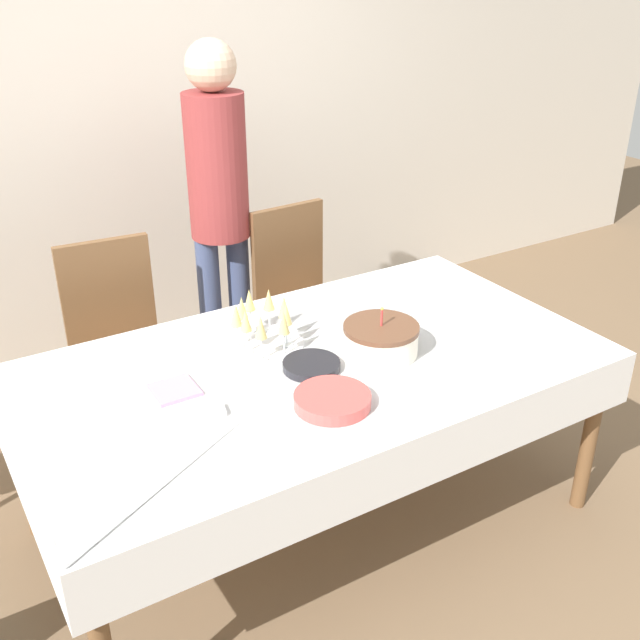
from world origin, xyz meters
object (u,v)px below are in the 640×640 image
at_px(champagne_tray, 262,323).
at_px(birthday_cake, 381,339).
at_px(person_standing, 218,192).
at_px(dining_chair_far_left, 119,341).
at_px(dining_chair_far_right, 300,296).
at_px(plate_stack_main, 332,400).
at_px(plate_stack_dessert, 311,365).

bearing_deg(champagne_tray, birthday_cake, -39.48).
bearing_deg(birthday_cake, champagne_tray, 140.52).
bearing_deg(person_standing, dining_chair_far_left, -160.94).
xyz_separation_m(dining_chair_far_right, birthday_cake, (-0.22, -0.97, 0.26)).
distance_m(dining_chair_far_right, champagne_tray, 0.93).
distance_m(dining_chair_far_right, birthday_cake, 1.03).
bearing_deg(dining_chair_far_left, plate_stack_main, -72.95).
bearing_deg(dining_chair_far_left, champagne_tray, -62.39).
xyz_separation_m(champagne_tray, person_standing, (0.25, 0.90, 0.23)).
height_order(birthday_cake, person_standing, person_standing).
bearing_deg(birthday_cake, plate_stack_main, -148.64).
height_order(champagne_tray, person_standing, person_standing).
height_order(plate_stack_main, person_standing, person_standing).
relative_size(birthday_cake, person_standing, 0.16).
bearing_deg(champagne_tray, dining_chair_far_left, 117.61).
bearing_deg(birthday_cake, plate_stack_dessert, 173.43).
distance_m(dining_chair_far_left, champagne_tray, 0.83).
height_order(dining_chair_far_right, champagne_tray, dining_chair_far_right).
bearing_deg(person_standing, plate_stack_dessert, -98.99).
distance_m(dining_chair_far_left, plate_stack_main, 1.25).
bearing_deg(plate_stack_dessert, dining_chair_far_right, 62.19).
xyz_separation_m(dining_chair_far_right, plate_stack_dessert, (-0.50, -0.94, 0.21)).
xyz_separation_m(plate_stack_main, plate_stack_dessert, (0.06, 0.24, -0.01)).
bearing_deg(plate_stack_main, plate_stack_dessert, 75.08).
height_order(birthday_cake, champagne_tray, birthday_cake).
height_order(dining_chair_far_left, champagne_tray, dining_chair_far_left).
bearing_deg(birthday_cake, person_standing, 94.66).
bearing_deg(plate_stack_dessert, champagne_tray, 104.73).
distance_m(plate_stack_dessert, person_standing, 1.20).
distance_m(champagne_tray, person_standing, 0.96).
distance_m(dining_chair_far_left, birthday_cake, 1.23).
distance_m(birthday_cake, plate_stack_dessert, 0.28).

